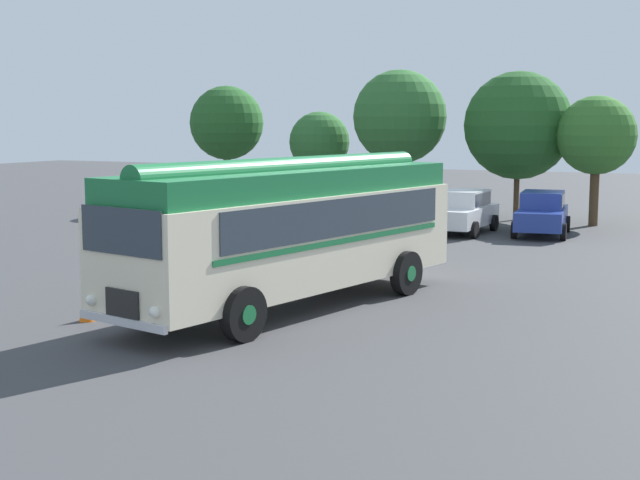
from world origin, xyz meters
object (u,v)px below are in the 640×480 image
Objects in this scene: car_far_right at (542,213)px; traffic_cone at (87,308)px; car_mid_left at (396,208)px; car_mid_right at (463,211)px; car_near_left at (334,205)px; vintage_bus at (292,226)px.

car_far_right reaches higher than traffic_cone.
car_mid_right is at bearing -2.14° from car_mid_left.
car_far_right is at bearing 3.41° from car_near_left.
car_mid_right is 2.97m from car_far_right.
car_mid_left is 5.71m from car_far_right.
car_far_right is 20.01m from traffic_cone.
car_mid_right is at bearing 80.90° from traffic_cone.
car_far_right is at bearing 5.83° from car_mid_left.
vintage_bus is 16.61m from car_near_left.
car_far_right is at bearing 81.16° from vintage_bus.
car_near_left is 7.72× the size of traffic_cone.
car_mid_right is at bearing -166.68° from car_far_right.
traffic_cone is at bearing -99.10° from car_mid_right.
vintage_bus is 15.32m from car_mid_right.
car_mid_left is at bearing 101.73° from vintage_bus.
car_near_left is 0.97× the size of car_far_right.
car_far_right is at bearing 73.01° from traffic_cone.
vintage_bus is 2.45× the size of car_mid_right.
car_near_left is 5.59m from car_mid_right.
car_near_left is 2.80m from car_mid_left.
traffic_cone is (-5.84, -19.12, -0.57)m from car_far_right.
vintage_bus reaches higher than car_near_left.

